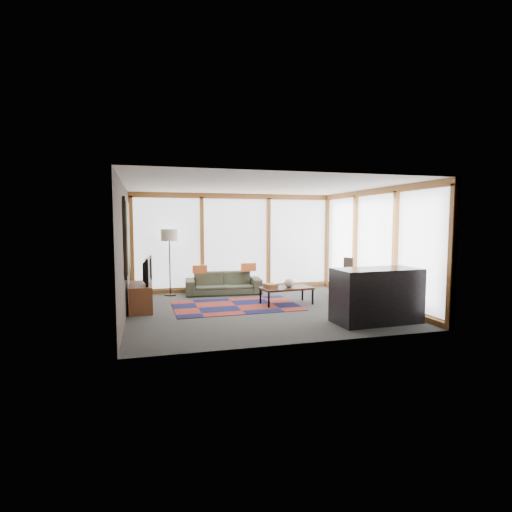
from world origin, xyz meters
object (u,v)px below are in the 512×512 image
object	(u,v)px
sofa	(223,283)
television	(144,270)
coffee_table	(286,296)
bar_counter	(376,295)
bookshelf	(359,290)
tv_console	(141,297)
floor_lamp	(170,262)

from	to	relation	value
sofa	television	size ratio (longest dim) A/B	1.96
coffee_table	bar_counter	size ratio (longest dim) A/B	0.73
sofa	bookshelf	xyz separation A→B (m)	(2.87, -1.78, -0.01)
tv_console	bar_counter	distance (m)	4.76
sofa	coffee_table	size ratio (longest dim) A/B	1.68
sofa	floor_lamp	bearing A→B (deg)	178.56
sofa	bookshelf	size ratio (longest dim) A/B	0.88
bookshelf	television	world-z (taller)	television
tv_console	bar_counter	size ratio (longest dim) A/B	0.70
coffee_table	television	bearing A→B (deg)	175.31
tv_console	television	size ratio (longest dim) A/B	1.13
coffee_table	tv_console	bearing A→B (deg)	175.60
floor_lamp	tv_console	world-z (taller)	floor_lamp
bookshelf	bar_counter	distance (m)	1.97
bookshelf	coffee_table	bearing A→B (deg)	175.57
television	bar_counter	xyz separation A→B (m)	(4.14, -2.22, -0.34)
tv_console	television	bearing A→B (deg)	8.39
bookshelf	tv_console	xyz separation A→B (m)	(-4.90, 0.38, 0.00)
floor_lamp	bar_counter	size ratio (longest dim) A/B	1.06
tv_console	television	distance (m)	0.56
floor_lamp	bookshelf	world-z (taller)	floor_lamp
floor_lamp	bar_counter	xyz separation A→B (m)	(3.52, -3.76, -0.33)
sofa	floor_lamp	distance (m)	1.45
floor_lamp	bookshelf	bearing A→B (deg)	-24.60
floor_lamp	coffee_table	world-z (taller)	floor_lamp
floor_lamp	bookshelf	distance (m)	4.66
bar_counter	bookshelf	bearing A→B (deg)	66.77
bookshelf	bar_counter	size ratio (longest dim) A/B	1.38
coffee_table	television	distance (m)	3.16
tv_console	bar_counter	bearing A→B (deg)	-27.74
floor_lamp	television	bearing A→B (deg)	-111.94
sofa	bar_counter	xyz separation A→B (m)	(2.18, -3.61, 0.22)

